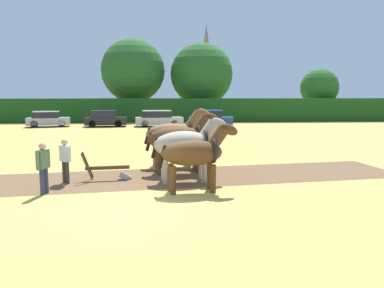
# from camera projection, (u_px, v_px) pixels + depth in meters

# --- Properties ---
(ground_plane) EXTENTS (240.00, 240.00, 0.00)m
(ground_plane) POSITION_uv_depth(u_px,v_px,m) (123.00, 210.00, 9.99)
(ground_plane) COLOR tan
(plowed_furrow_strip) EXTENTS (24.27, 6.44, 0.01)m
(plowed_furrow_strip) POSITION_uv_depth(u_px,v_px,m) (80.00, 181.00, 13.26)
(plowed_furrow_strip) COLOR brown
(plowed_furrow_strip) RESTS_ON ground
(hedgerow) EXTENTS (66.06, 1.83, 2.60)m
(hedgerow) POSITION_uv_depth(u_px,v_px,m) (155.00, 110.00, 41.18)
(hedgerow) COLOR #194719
(hedgerow) RESTS_ON ground
(tree_left) EXTENTS (7.51, 7.51, 9.57)m
(tree_left) POSITION_uv_depth(u_px,v_px,m) (133.00, 71.00, 44.34)
(tree_left) COLOR brown
(tree_left) RESTS_ON ground
(tree_center_left) EXTENTS (7.51, 7.51, 9.18)m
(tree_center_left) POSITION_uv_depth(u_px,v_px,m) (202.00, 74.00, 45.24)
(tree_center_left) COLOR brown
(tree_center_left) RESTS_ON ground
(tree_center) EXTENTS (4.52, 4.52, 6.09)m
(tree_center) POSITION_uv_depth(u_px,v_px,m) (319.00, 88.00, 44.95)
(tree_center) COLOR #423323
(tree_center) RESTS_ON ground
(church_spire) EXTENTS (2.84, 2.84, 18.45)m
(church_spire) POSITION_uv_depth(u_px,v_px,m) (206.00, 64.00, 82.85)
(church_spire) COLOR gray
(church_spire) RESTS_ON ground
(draft_horse_lead_left) EXTENTS (2.61, 1.09, 2.23)m
(draft_horse_lead_left) POSITION_uv_depth(u_px,v_px,m) (195.00, 153.00, 11.69)
(draft_horse_lead_left) COLOR #513319
(draft_horse_lead_left) RESTS_ON ground
(draft_horse_lead_right) EXTENTS (2.77, 1.26, 2.32)m
(draft_horse_lead_right) POSITION_uv_depth(u_px,v_px,m) (187.00, 144.00, 13.10)
(draft_horse_lead_right) COLOR #B2A38E
(draft_horse_lead_right) RESTS_ON ground
(draft_horse_trail_left) EXTENTS (2.97, 1.27, 2.41)m
(draft_horse_trail_left) POSITION_uv_depth(u_px,v_px,m) (180.00, 138.00, 14.51)
(draft_horse_trail_left) COLOR #513319
(draft_horse_trail_left) RESTS_ON ground
(draft_horse_trail_right) EXTENTS (2.92, 1.17, 2.53)m
(draft_horse_trail_right) POSITION_uv_depth(u_px,v_px,m) (175.00, 133.00, 15.92)
(draft_horse_trail_right) COLOR brown
(draft_horse_trail_right) RESTS_ON ground
(plow) EXTENTS (1.79, 0.55, 1.13)m
(plow) POSITION_uv_depth(u_px,v_px,m) (112.00, 171.00, 13.43)
(plow) COLOR #4C331E
(plow) RESTS_ON ground
(farmer_at_plow) EXTENTS (0.45, 0.50, 1.54)m
(farmer_at_plow) POSITION_uv_depth(u_px,v_px,m) (65.00, 158.00, 12.84)
(farmer_at_plow) COLOR #38332D
(farmer_at_plow) RESTS_ON ground
(farmer_beside_team) EXTENTS (0.42, 0.60, 1.68)m
(farmer_beside_team) POSITION_uv_depth(u_px,v_px,m) (179.00, 137.00, 18.21)
(farmer_beside_team) COLOR #38332D
(farmer_beside_team) RESTS_ON ground
(farmer_onlooker_left) EXTENTS (0.30, 0.64, 1.60)m
(farmer_onlooker_left) POSITION_uv_depth(u_px,v_px,m) (43.00, 165.00, 11.45)
(farmer_onlooker_left) COLOR #28334C
(farmer_onlooker_left) RESTS_ON ground
(parked_car_far_left) EXTENTS (4.09, 2.45, 1.46)m
(parked_car_far_left) POSITION_uv_depth(u_px,v_px,m) (48.00, 119.00, 35.19)
(parked_car_far_left) COLOR #9E9EA8
(parked_car_far_left) RESTS_ON ground
(parked_car_left) EXTENTS (3.97, 2.16, 1.53)m
(parked_car_left) POSITION_uv_depth(u_px,v_px,m) (105.00, 119.00, 35.42)
(parked_car_left) COLOR black
(parked_car_left) RESTS_ON ground
(parked_car_center_left) EXTENTS (4.62, 2.20, 1.52)m
(parked_car_center_left) POSITION_uv_depth(u_px,v_px,m) (158.00, 119.00, 35.61)
(parked_car_center_left) COLOR #A8A8B2
(parked_car_center_left) RESTS_ON ground
(parked_car_center) EXTENTS (4.52, 2.45, 1.51)m
(parked_car_center) POSITION_uv_depth(u_px,v_px,m) (210.00, 118.00, 36.48)
(parked_car_center) COLOR navy
(parked_car_center) RESTS_ON ground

